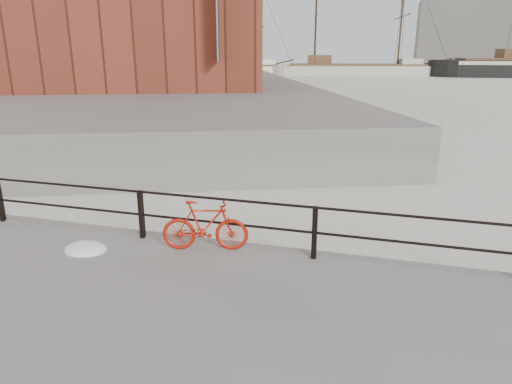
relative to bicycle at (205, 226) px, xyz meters
The scene contains 9 objects.
far_quay 80.14m from the bicycle, 115.47° to the left, with size 24.00×150.00×1.80m, color gray.
bicycle is the anchor object (origin of this frame).
schooner_mid 78.10m from the bicycle, 92.23° to the left, with size 31.98×13.53×22.73m, color beige, non-canonical shape.
schooner_left 76.48m from the bicycle, 109.29° to the left, with size 24.57×11.17×18.64m, color white, non-canonical shape.
workboat_near 38.08m from the bicycle, 120.61° to the left, with size 12.24×4.08×7.00m, color black, non-canonical shape.
workboat_far 46.42m from the bicycle, 117.94° to the left, with size 10.44×3.61×7.00m, color black, non-canonical shape.
apartment_grey 93.10m from the bicycle, 116.26° to the left, with size 22.00×15.00×23.20m, color #A1A19C.
apartment_brick 115.77m from the bicycle, 115.41° to the left, with size 24.00×15.00×21.20m, color brown.
industrial_west 142.89m from the bicycle, 79.69° to the left, with size 32.00×18.00×18.00m, color gray.
Camera 1 is at (-2.41, -7.80, 3.97)m, focal length 32.00 mm.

